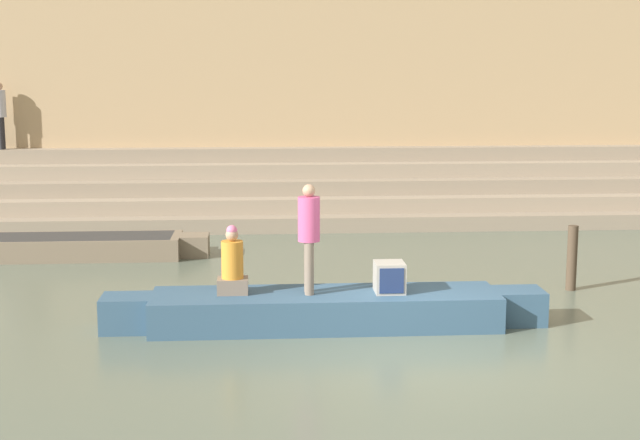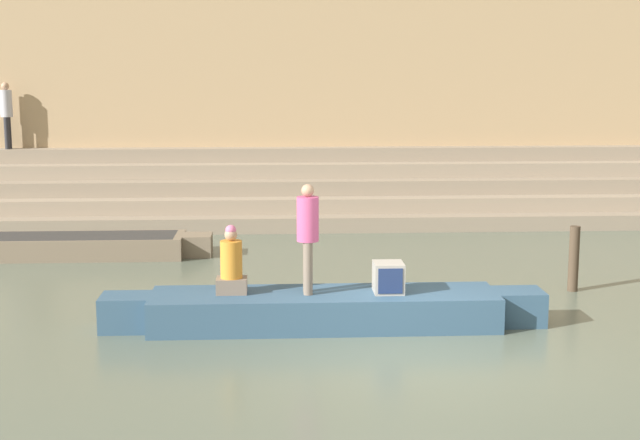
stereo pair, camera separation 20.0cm
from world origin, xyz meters
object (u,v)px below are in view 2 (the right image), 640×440
(person_rowing, at_px, (231,266))
(mooring_post, at_px, (574,259))
(moored_boat_shore, at_px, (83,245))
(person_on_steps, at_px, (7,110))
(person_standing, at_px, (308,231))
(rowboat_main, at_px, (324,309))
(tv_set, at_px, (388,277))

(person_rowing, xyz_separation_m, mooring_post, (5.83, 1.88, -0.36))
(mooring_post, bearing_deg, moored_boat_shore, 159.72)
(person_rowing, distance_m, mooring_post, 6.14)
(moored_boat_shore, relative_size, person_on_steps, 3.13)
(person_standing, height_order, moored_boat_shore, person_standing)
(rowboat_main, distance_m, person_on_steps, 12.95)
(rowboat_main, distance_m, moored_boat_shore, 7.08)
(tv_set, distance_m, moored_boat_shore, 7.78)
(mooring_post, bearing_deg, person_rowing, -162.08)
(person_on_steps, bearing_deg, mooring_post, -138.85)
(mooring_post, bearing_deg, person_on_steps, 145.21)
(person_rowing, height_order, moored_boat_shore, person_rowing)
(person_standing, relative_size, moored_boat_shore, 0.31)
(rowboat_main, height_order, tv_set, tv_set)
(person_standing, bearing_deg, person_on_steps, 127.42)
(person_standing, xyz_separation_m, person_on_steps, (-7.25, 10.26, 1.33))
(mooring_post, bearing_deg, person_standing, -157.34)
(person_rowing, xyz_separation_m, person_on_steps, (-6.12, 10.19, 1.86))
(rowboat_main, relative_size, moored_boat_shore, 1.25)
(rowboat_main, relative_size, person_on_steps, 3.92)
(tv_set, xyz_separation_m, moored_boat_shore, (-5.63, 5.35, -0.51))
(moored_boat_shore, bearing_deg, person_standing, -46.01)
(tv_set, xyz_separation_m, person_on_steps, (-8.46, 10.28, 2.04))
(person_standing, distance_m, person_rowing, 1.25)
(person_rowing, height_order, person_on_steps, person_on_steps)
(moored_boat_shore, bearing_deg, tv_set, -39.26)
(tv_set, bearing_deg, moored_boat_shore, 132.36)
(moored_boat_shore, xyz_separation_m, person_on_steps, (-2.83, 4.93, 2.55))
(person_on_steps, bearing_deg, moored_boat_shore, -164.22)
(rowboat_main, distance_m, person_rowing, 1.53)
(tv_set, xyz_separation_m, mooring_post, (3.49, 1.98, -0.18))
(person_standing, relative_size, mooring_post, 1.43)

